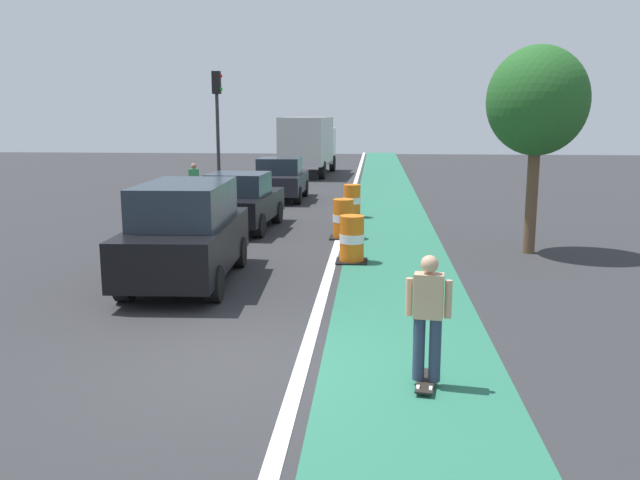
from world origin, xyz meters
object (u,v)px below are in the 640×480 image
Objects in this scene: traffic_barrel_mid at (343,219)px; parked_sedan_second at (240,202)px; traffic_barrel_back at (352,201)px; street_tree_sidewalk at (537,102)px; skateboarder_on_lane at (428,317)px; parked_sedan_third at (281,179)px; parked_suv_nearest at (186,232)px; pedestrian_crossing at (194,184)px; traffic_light_corner at (217,111)px; delivery_truck_down_block at (309,142)px; traffic_barrel_front at (352,240)px.

parked_sedan_second is at bearing 159.37° from traffic_barrel_mid.
street_tree_sidewalk reaches higher than traffic_barrel_back.
skateboarder_on_lane is 0.41× the size of parked_sedan_third.
parked_suv_nearest is 1.12× the size of parked_sedan_second.
street_tree_sidewalk is (10.48, -7.54, 2.80)m from pedestrian_crossing.
parked_suv_nearest is at bearing -75.53° from pedestrian_crossing.
traffic_light_corner reaches higher than parked_sedan_second.
delivery_truck_down_block is at bearing 77.60° from pedestrian_crossing.
traffic_barrel_mid is 0.68× the size of pedestrian_crossing.
street_tree_sidewalk reaches higher than traffic_barrel_mid.
delivery_truck_down_block is (0.25, 18.20, 1.01)m from parked_sedan_second.
parked_suv_nearest is 0.61× the size of delivery_truck_down_block.
traffic_light_corner is 3.17× the size of pedestrian_crossing.
traffic_light_corner is (-2.70, 0.94, 2.67)m from parked_sedan_third.
delivery_truck_down_block reaches higher than parked_sedan_second.
parked_sedan_second is at bearing -60.54° from pedestrian_crossing.
traffic_light_corner is at bearing 110.33° from skateboarder_on_lane.
parked_sedan_second is 8.73m from street_tree_sidewalk.
parked_suv_nearest is 2.90× the size of pedestrian_crossing.
parked_suv_nearest is 24.56m from delivery_truck_down_block.
parked_suv_nearest reaches higher than parked_sedan_second.
parked_sedan_third is at bearing 127.79° from street_tree_sidewalk.
traffic_light_corner reaches higher than street_tree_sidewalk.
parked_suv_nearest is 11.49m from pedestrian_crossing.
parked_sedan_second is 7.01m from parked_sedan_third.
street_tree_sidewalk is (7.58, -9.77, 2.83)m from parked_sedan_third.
parked_sedan_third is at bearing 89.85° from parked_suv_nearest.
street_tree_sidewalk is (4.69, -1.60, 3.14)m from traffic_barrel_mid.
delivery_truck_down_block is at bearing 98.44° from skateboarder_on_lane.
parked_suv_nearest is 0.94× the size of street_tree_sidewalk.
parked_suv_nearest is 5.97m from traffic_barrel_mid.
traffic_light_corner is 14.85m from street_tree_sidewalk.
traffic_barrel_front is at bearing -63.90° from traffic_light_corner.
delivery_truck_down_block is 13.78m from pedestrian_crossing.
parked_sedan_second is at bearing 129.49° from traffic_barrel_front.
street_tree_sidewalk reaches higher than traffic_barrel_front.
traffic_barrel_back is (3.04, 9.07, -0.50)m from parked_suv_nearest.
parked_suv_nearest is at bearing -90.19° from delivery_truck_down_block.
pedestrian_crossing is (-6.14, 8.95, 0.33)m from traffic_barrel_front.
skateboarder_on_lane is at bearing -80.52° from traffic_barrel_front.
traffic_barrel_front is 0.21× the size of traffic_light_corner.
parked_sedan_third is 3.77× the size of traffic_barrel_mid.
parked_sedan_second is at bearing 160.46° from street_tree_sidewalk.
delivery_truck_down_block is 10.74m from traffic_light_corner.
parked_sedan_third is 3.91m from traffic_light_corner.
delivery_truck_down_block reaches higher than traffic_barrel_front.
pedestrian_crossing is at bearing 119.46° from parked_sedan_second.
skateboarder_on_lane is 1.55× the size of traffic_barrel_back.
traffic_barrel_mid is at bearing -58.44° from traffic_light_corner.
pedestrian_crossing is (-2.90, -2.23, 0.03)m from parked_sedan_third.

